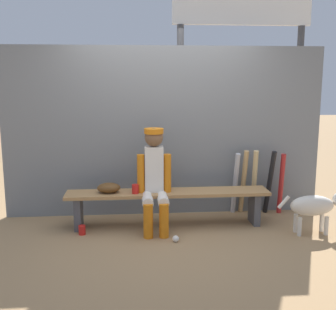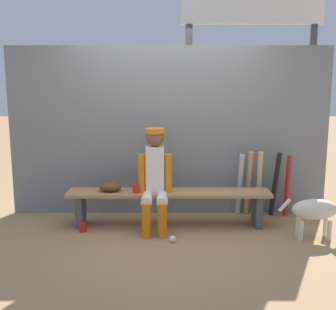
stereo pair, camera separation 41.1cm
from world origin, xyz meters
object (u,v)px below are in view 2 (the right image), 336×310
Objects in this scene: baseball at (172,239)px; bat_aluminum_red at (286,186)px; cup_on_ground at (82,227)px; scoreboard at (255,31)px; bat_aluminum_silver at (239,185)px; bat_wood_tan at (247,183)px; baseball_glove at (109,187)px; player_seated at (154,176)px; bat_wood_natural at (258,184)px; dugout_bench at (168,199)px; cup_on_bench at (135,188)px; dog at (319,210)px; bat_aluminum_black at (274,185)px.

bat_aluminum_red is at bearing 30.01° from baseball.
scoreboard is at bearing 33.41° from cup_on_ground.
bat_wood_tan is at bearing 10.23° from bat_aluminum_silver.
player_seated is at bearing -10.83° from baseball_glove.
bat_wood_tan is at bearing -103.51° from scoreboard.
bat_wood_natural is 2.24m from scoreboard.
cup_on_ground is (-1.95, -0.59, -0.37)m from bat_aluminum_silver.
player_seated is 11.03× the size of cup_on_ground.
bat_aluminum_silver is at bearing 21.69° from dugout_bench.
baseball is at bearing -35.21° from baseball_glove.
bat_aluminum_silver is 1.39m from cup_on_bench.
bat_aluminum_silver reaches higher than cup_on_ground.
player_seated is at bearing -10.23° from cup_on_bench.
player_seated is 0.58m from baseball_glove.
baseball_glove is 0.32× the size of bat_wood_natural.
player_seated is at bearing 170.68° from dog.
bat_aluminum_black is 7.99× the size of cup_on_bench.
dog is at bearing -75.47° from scoreboard.
bat_wood_tan is 1.06× the size of bat_aluminum_red.
scoreboard reaches higher than baseball_glove.
bat_wood_natural is at bearing 18.17° from player_seated.
bat_aluminum_black is (1.54, 0.42, -0.21)m from player_seated.
bat_wood_natural is at bearing 37.48° from baseball.
bat_aluminum_black reaches higher than bat_aluminum_silver.
bat_wood_natural is at bearing 15.97° from dugout_bench.
baseball is (0.21, -0.43, -0.61)m from player_seated.
bat_wood_natural is at bearing -7.61° from bat_aluminum_silver.
cup_on_ground is (-1.06, 0.32, 0.02)m from baseball.
bat_aluminum_red is 1.98m from cup_on_bench.
cup_on_ground is at bearing -146.59° from scoreboard.
bat_wood_tan is 1.00× the size of bat_aluminum_black.
player_seated reaches higher than baseball.
dog is at bearing -66.07° from bat_aluminum_black.
bat_aluminum_red is (0.16, 0.01, -0.02)m from bat_aluminum_black.
bat_aluminum_silver is at bearing 176.75° from bat_aluminum_red.
bat_wood_natural is 1.62m from cup_on_bench.
bat_aluminum_black is at bearing 113.93° from dog.
baseball is 1.69m from dog.
bat_aluminum_black is 0.81m from dog.
bat_wood_tan is 2.23m from scoreboard.
dugout_bench is at bearing 9.03° from cup_on_bench.
scoreboard is (1.66, 1.35, 1.97)m from cup_on_bench.
player_seated reaches higher than cup_on_ground.
baseball_glove is at bearing -171.32° from bat_aluminum_black.
bat_aluminum_red is at bearing 14.38° from player_seated.
dugout_bench is 2.82× the size of bat_wood_tan.
bat_wood_natural is at bearing 14.12° from cup_on_ground.
bat_wood_tan is 1.42m from baseball.
bat_aluminum_silver is 0.61m from bat_aluminum_red.
baseball is at bearing -16.53° from cup_on_ground.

